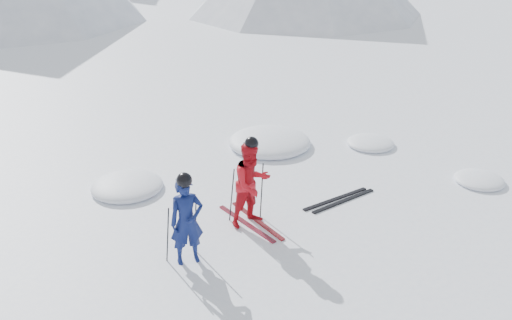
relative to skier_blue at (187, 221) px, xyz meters
name	(u,v)px	position (x,y,z in m)	size (l,w,h in m)	color
ground	(339,200)	(3.57, 0.53, -0.79)	(160.00, 160.00, 0.00)	white
skier_blue	(187,221)	(0.00, 0.00, 0.00)	(0.58, 0.38, 1.58)	#0D1850
skier_red	(252,184)	(1.55, 0.60, 0.06)	(0.82, 0.64, 1.69)	red
pole_blue_left	(168,235)	(-0.30, 0.15, -0.26)	(0.02, 0.02, 1.05)	black
pole_blue_right	(196,224)	(0.25, 0.25, -0.26)	(0.02, 0.02, 1.05)	black
pole_red_left	(232,195)	(1.25, 0.85, -0.23)	(0.02, 0.02, 1.13)	black
pole_red_right	(262,190)	(1.85, 0.75, -0.23)	(0.02, 0.02, 1.13)	black
ski_worn_left	(246,223)	(1.43, 0.60, -0.77)	(0.09, 1.70, 0.03)	black
ski_worn_right	(257,220)	(1.67, 0.60, -0.77)	(0.09, 1.70, 0.03)	black
ski_loose_a	(335,199)	(3.53, 0.59, -0.77)	(0.09, 1.70, 0.03)	black
ski_loose_b	(344,201)	(3.63, 0.44, -0.77)	(0.09, 1.70, 0.03)	black
snow_lumps	(268,157)	(3.35, 3.18, -0.79)	(8.37, 5.66, 0.47)	white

